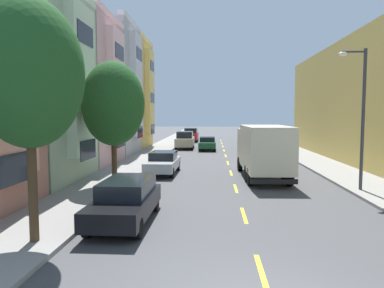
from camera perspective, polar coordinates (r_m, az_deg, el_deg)
name	(u,v)px	position (r m, az deg, el deg)	size (l,w,h in m)	color
ground_plane	(225,152)	(36.73, 5.20, -1.33)	(160.00, 160.00, 0.00)	#424244
sidewalk_left	(152,153)	(35.21, -6.33, -1.48)	(3.20, 120.00, 0.14)	gray
sidewalk_right	(300,154)	(35.69, 16.78, -1.57)	(3.20, 120.00, 0.14)	gray
lane_centerline_dashes	(227,159)	(31.26, 5.52, -2.37)	(0.14, 47.20, 0.01)	yellow
townhouse_third_rose	(35,93)	(29.94, -23.65, 7.37)	(12.79, 6.98, 11.28)	#CC9E9E
townhouse_fourth_dove_grey	(68,91)	(36.66, -19.08, 7.99)	(13.54, 6.98, 12.63)	#A8A8AD
townhouse_fifth_mustard	(90,96)	(43.49, -15.91, 7.37)	(14.30, 6.98, 12.43)	tan
street_tree_nearest	(29,74)	(11.29, -24.52, 10.14)	(3.08, 3.08, 7.00)	#47331E
street_tree_second	(113,104)	(19.27, -12.40, 6.24)	(3.25, 3.25, 6.46)	#47331E
street_lamp	(360,109)	(19.32, 25.16, 5.08)	(1.35, 0.28, 6.86)	#38383D
delivery_box_truck	(263,148)	(21.89, 11.22, -0.65)	(2.62, 7.31, 3.19)	beige
parked_wagon_charcoal	(192,134)	(57.33, 0.06, 1.64)	(1.83, 4.70, 1.50)	#333338
parked_suv_red	(191,135)	(51.35, -0.16, 1.50)	(1.95, 4.80, 1.93)	#AD1E1E
parked_wagon_black	(126,200)	(13.14, -10.45, -8.69)	(1.85, 4.71, 1.50)	black
parked_sedan_silver	(163,162)	(23.38, -4.62, -2.91)	(1.90, 4.54, 1.43)	#B2B5BA
parked_suv_sky	(251,135)	(52.36, 9.39, 1.49)	(1.98, 4.81, 1.93)	#7A9EC6
parked_suv_champagne	(185,140)	(40.65, -1.12, 0.66)	(1.99, 4.82, 1.93)	tan
parked_sedan_navy	(271,147)	(34.93, 12.44, -0.50)	(1.81, 4.51, 1.43)	navy
moving_forest_sedan	(207,143)	(38.98, 2.45, 0.14)	(1.80, 4.50, 1.43)	#194C28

